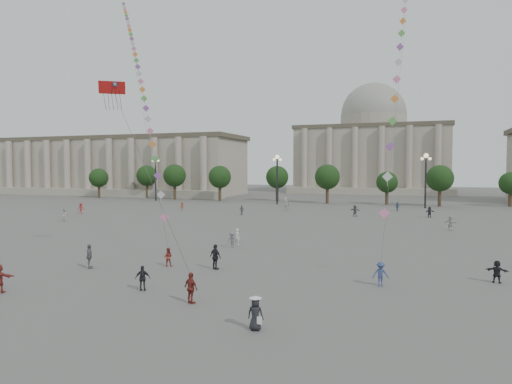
% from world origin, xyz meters
% --- Properties ---
extents(ground, '(360.00, 360.00, 0.00)m').
position_xyz_m(ground, '(0.00, 0.00, 0.00)').
color(ground, '#4E4C49').
rests_on(ground, ground).
extents(hall_west, '(84.00, 26.22, 17.20)m').
position_xyz_m(hall_west, '(-75.00, 93.89, 8.43)').
color(hall_west, '#A39A89').
rests_on(hall_west, ground).
extents(hall_central, '(48.30, 34.30, 35.50)m').
position_xyz_m(hall_central, '(0.00, 129.22, 14.23)').
color(hall_central, '#A39A89').
rests_on(hall_central, ground).
extents(tree_row, '(137.12, 5.12, 8.00)m').
position_xyz_m(tree_row, '(0.00, 78.00, 5.39)').
color(tree_row, '#332519').
rests_on(tree_row, ground).
extents(lamp_post_far_west, '(2.00, 0.90, 10.65)m').
position_xyz_m(lamp_post_far_west, '(-45.00, 70.00, 7.35)').
color(lamp_post_far_west, '#262628').
rests_on(lamp_post_far_west, ground).
extents(lamp_post_mid_west, '(2.00, 0.90, 10.65)m').
position_xyz_m(lamp_post_mid_west, '(-15.00, 70.00, 7.35)').
color(lamp_post_mid_west, '#262628').
rests_on(lamp_post_mid_west, ground).
extents(lamp_post_mid_east, '(2.00, 0.90, 10.65)m').
position_xyz_m(lamp_post_mid_east, '(15.00, 70.00, 7.35)').
color(lamp_post_mid_east, '#262628').
rests_on(lamp_post_mid_east, ground).
extents(person_crowd_0, '(0.96, 0.93, 1.60)m').
position_xyz_m(person_crowd_0, '(10.06, 62.48, 0.80)').
color(person_crowd_0, '#355979').
rests_on(person_crowd_0, ground).
extents(person_crowd_1, '(1.12, 1.11, 1.83)m').
position_xyz_m(person_crowd_1, '(-35.54, 29.51, 0.91)').
color(person_crowd_1, beige).
rests_on(person_crowd_1, ground).
extents(person_crowd_2, '(1.24, 1.38, 1.86)m').
position_xyz_m(person_crowd_2, '(-41.03, 39.46, 0.93)').
color(person_crowd_2, '#9D2B2E').
rests_on(person_crowd_2, ground).
extents(person_crowd_3, '(1.50, 0.72, 1.55)m').
position_xyz_m(person_crowd_3, '(18.21, 10.02, 0.78)').
color(person_crowd_3, black).
rests_on(person_crowd_3, ground).
extents(person_crowd_4, '(1.43, 1.80, 1.91)m').
position_xyz_m(person_crowd_4, '(-9.08, 55.74, 0.96)').
color(person_crowd_4, silver).
rests_on(person_crowd_4, ground).
extents(person_crowd_6, '(1.11, 0.79, 1.55)m').
position_xyz_m(person_crowd_6, '(-4.00, 16.93, 0.77)').
color(person_crowd_6, slate).
rests_on(person_crowd_6, ground).
extents(person_crowd_7, '(1.77, 1.31, 1.86)m').
position_xyz_m(person_crowd_7, '(17.24, 37.34, 0.93)').
color(person_crowd_7, silver).
rests_on(person_crowd_7, ground).
extents(person_crowd_9, '(1.59, 1.37, 1.73)m').
position_xyz_m(person_crowd_9, '(15.26, 52.51, 0.87)').
color(person_crowd_9, '#222328').
rests_on(person_crowd_9, ground).
extents(person_crowd_10, '(0.71, 0.76, 1.74)m').
position_xyz_m(person_crowd_10, '(-12.09, 66.49, 0.87)').
color(person_crowd_10, white).
rests_on(person_crowd_10, ground).
extents(person_crowd_12, '(1.82, 1.13, 1.88)m').
position_xyz_m(person_crowd_12, '(3.93, 50.22, 0.94)').
color(person_crowd_12, slate).
rests_on(person_crowd_12, ground).
extents(person_crowd_13, '(0.72, 0.66, 1.66)m').
position_xyz_m(person_crowd_13, '(-4.05, 18.58, 0.83)').
color(person_crowd_13, white).
rests_on(person_crowd_13, ground).
extents(person_crowd_16, '(1.00, 0.66, 1.58)m').
position_xyz_m(person_crowd_16, '(-14.27, 46.56, 0.79)').
color(person_crowd_16, slate).
rests_on(person_crowd_16, ground).
extents(person_crowd_17, '(0.72, 1.07, 1.55)m').
position_xyz_m(person_crowd_17, '(-27.70, 50.86, 0.77)').
color(person_crowd_17, brown).
rests_on(person_crowd_17, ground).
extents(tourist_0, '(1.15, 0.83, 1.81)m').
position_xyz_m(tourist_0, '(0.76, -1.02, 0.91)').
color(tourist_0, maroon).
rests_on(tourist_0, ground).
extents(tourist_1, '(1.23, 0.90, 1.94)m').
position_xyz_m(tourist_1, '(-1.55, 7.56, 0.97)').
color(tourist_1, black).
rests_on(tourist_1, ground).
extents(tourist_3, '(1.06, 1.16, 1.90)m').
position_xyz_m(tourist_3, '(-10.97, 4.70, 0.95)').
color(tourist_3, slate).
rests_on(tourist_3, ground).
extents(tourist_4, '(1.02, 0.72, 1.60)m').
position_xyz_m(tourist_4, '(-3.42, 0.47, 0.80)').
color(tourist_4, black).
rests_on(tourist_4, ground).
extents(kite_flyer_0, '(0.86, 0.76, 1.48)m').
position_xyz_m(kite_flyer_0, '(-5.61, 7.41, 0.74)').
color(kite_flyer_0, maroon).
rests_on(kite_flyer_0, ground).
extents(kite_flyer_1, '(1.16, 0.82, 1.63)m').
position_xyz_m(kite_flyer_1, '(10.80, 6.55, 0.81)').
color(kite_flyer_1, navy).
rests_on(kite_flyer_1, ground).
extents(hat_person, '(0.80, 0.60, 1.69)m').
position_xyz_m(hat_person, '(5.68, -3.88, 0.84)').
color(hat_person, black).
rests_on(hat_person, ground).
extents(dragon_kite, '(7.31, 5.78, 20.59)m').
position_xyz_m(dragon_kite, '(-11.56, 8.77, 13.84)').
color(dragon_kite, red).
rests_on(dragon_kite, ground).
extents(kite_train_west, '(33.84, 42.30, 66.95)m').
position_xyz_m(kite_train_west, '(-23.33, 29.93, 22.26)').
color(kite_train_west, '#3F3F3F').
rests_on(kite_train_west, ground).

